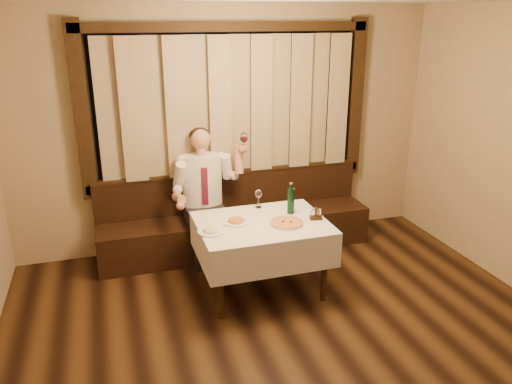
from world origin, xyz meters
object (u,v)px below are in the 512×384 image
object	(u,v)px
banquette	(236,224)
pasta_red	(236,219)
seated_man	(204,186)
dining_table	(262,232)
cruet_caddy	(316,215)
pasta_cream	(211,229)
green_bottle	(291,200)
pizza	(287,223)

from	to	relation	value
banquette	pasta_red	size ratio (longest dim) A/B	11.98
seated_man	dining_table	bearing A→B (deg)	-67.81
cruet_caddy	pasta_cream	bearing A→B (deg)	-169.39
pasta_cream	green_bottle	xyz separation A→B (m)	(0.88, 0.22, 0.10)
pizza	green_bottle	distance (m)	0.32
dining_table	pasta_cream	xyz separation A→B (m)	(-0.53, -0.09, 0.14)
banquette	pizza	distance (m)	1.26
pizza	cruet_caddy	world-z (taller)	cruet_caddy
banquette	pasta_red	bearing A→B (deg)	-104.44
banquette	cruet_caddy	distance (m)	1.34
pizza	cruet_caddy	bearing A→B (deg)	5.27
cruet_caddy	seated_man	xyz separation A→B (m)	(-0.91, 1.03, 0.06)
cruet_caddy	dining_table	bearing A→B (deg)	-179.56
pasta_cream	seated_man	bearing A→B (deg)	81.67
pizza	dining_table	bearing A→B (deg)	148.27
pasta_red	pizza	bearing A→B (deg)	-22.30
pizza	pasta_cream	world-z (taller)	pasta_cream
seated_man	pasta_cream	bearing A→B (deg)	-98.33
pasta_red	seated_man	xyz separation A→B (m)	(-0.13, 0.87, 0.07)
banquette	pasta_cream	size ratio (longest dim) A/B	12.25
green_bottle	cruet_caddy	size ratio (longest dim) A/B	2.58
dining_table	green_bottle	size ratio (longest dim) A/B	3.84
pasta_cream	pizza	bearing A→B (deg)	-2.97
pizza	green_bottle	size ratio (longest dim) A/B	1.02
seated_man	green_bottle	bearing A→B (deg)	-47.81
pizza	pasta_cream	xyz separation A→B (m)	(-0.74, 0.04, 0.02)
pizza	green_bottle	bearing A→B (deg)	61.56
dining_table	cruet_caddy	distance (m)	0.56
dining_table	seated_man	size ratio (longest dim) A/B	0.84
banquette	dining_table	bearing A→B (deg)	-90.00
green_bottle	seated_man	size ratio (longest dim) A/B	0.22
pizza	green_bottle	xyz separation A→B (m)	(0.14, 0.26, 0.13)
dining_table	banquette	bearing A→B (deg)	90.00
pizza	pasta_cream	size ratio (longest dim) A/B	1.29
dining_table	pasta_cream	bearing A→B (deg)	-170.27
dining_table	pizza	world-z (taller)	pizza
dining_table	seated_man	xyz separation A→B (m)	(-0.38, 0.93, 0.21)
dining_table	pizza	size ratio (longest dim) A/B	3.78
pizza	seated_man	distance (m)	1.22
green_bottle	cruet_caddy	distance (m)	0.31
dining_table	pasta_cream	distance (m)	0.56
pasta_cream	seated_man	distance (m)	1.04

